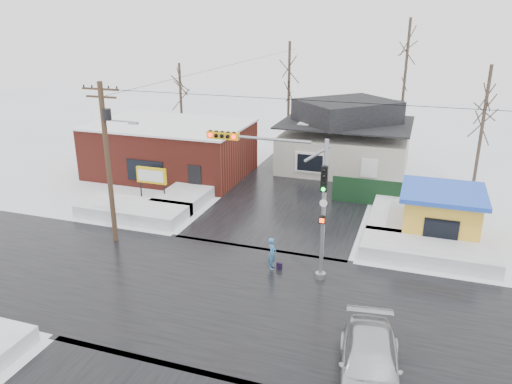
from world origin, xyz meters
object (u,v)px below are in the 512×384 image
(car, at_px, (370,365))
(traffic_signal, at_px, (291,188))
(kiosk, at_px, (441,214))
(utility_pole, at_px, (108,155))
(pedestrian, at_px, (272,254))
(marquee_sign, at_px, (151,177))

(car, bearing_deg, traffic_signal, 117.49)
(kiosk, xyz_separation_m, car, (-2.37, -13.74, -0.71))
(traffic_signal, xyz_separation_m, kiosk, (7.07, 7.03, -3.08))
(utility_pole, distance_m, car, 17.27)
(pedestrian, bearing_deg, marquee_sign, 53.17)
(marquee_sign, relative_size, car, 0.49)
(utility_pole, height_order, car, utility_pole)
(utility_pole, bearing_deg, marquee_sign, 100.13)
(utility_pole, xyz_separation_m, kiosk, (17.43, 6.49, -3.65))
(pedestrian, distance_m, car, 8.97)
(utility_pole, xyz_separation_m, marquee_sign, (-1.07, 5.99, -3.19))
(marquee_sign, bearing_deg, utility_pole, -79.87)
(marquee_sign, distance_m, car, 20.90)
(traffic_signal, distance_m, kiosk, 10.43)
(car, bearing_deg, kiosk, 72.72)
(pedestrian, xyz_separation_m, car, (5.67, -6.94, -0.08))
(utility_pole, distance_m, kiosk, 18.95)
(traffic_signal, bearing_deg, car, -55.02)
(kiosk, bearing_deg, traffic_signal, -135.16)
(traffic_signal, height_order, utility_pole, utility_pole)
(marquee_sign, height_order, pedestrian, marquee_sign)
(utility_pole, bearing_deg, kiosk, 20.44)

